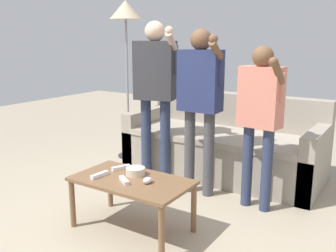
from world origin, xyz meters
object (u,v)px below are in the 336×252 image
game_remote_wand_far (100,175)px  game_remote_wand_spare (124,180)px  player_right (260,109)px  coffee_table (132,186)px  game_remote_wand_near (121,168)px  player_left (155,82)px  player_center (200,93)px  floor_lamp (126,20)px  snack_bowl (135,171)px  couch (224,146)px  game_remote_nunchuk (148,180)px

game_remote_wand_far → game_remote_wand_spare: bearing=2.9°
player_right → coffee_table: bearing=-126.9°
player_right → game_remote_wand_near: 1.27m
player_left → game_remote_wand_near: 1.12m
player_left → player_center: (0.58, -0.11, -0.05)m
floor_lamp → game_remote_wand_far: floor_lamp is taller
snack_bowl → game_remote_wand_near: snack_bowl is taller
snack_bowl → player_left: bearing=115.9°
player_left → player_right: (1.17, -0.13, -0.15)m
player_center → couch: bearing=93.7°
snack_bowl → floor_lamp: (-1.19, 1.40, 1.25)m
game_remote_wand_spare → couch: bearing=88.1°
couch → floor_lamp: floor_lamp is taller
snack_bowl → floor_lamp: floor_lamp is taller
coffee_table → player_center: bearing=84.1°
couch → floor_lamp: 1.90m
floor_lamp → game_remote_wand_spare: 2.36m
snack_bowl → game_remote_nunchuk: 0.21m
snack_bowl → game_remote_wand_far: 0.28m
couch → game_remote_wand_spare: 1.69m
game_remote_wand_far → snack_bowl: bearing=41.4°
coffee_table → player_left: player_left is taller
couch → player_right: bearing=-47.9°
game_remote_wand_near → game_remote_wand_spare: (0.21, -0.21, 0.00)m
game_remote_nunchuk → game_remote_wand_far: bearing=-166.7°
game_remote_wand_near → game_remote_wand_spare: bearing=-45.8°
floor_lamp → player_left: (0.73, -0.45, -0.66)m
snack_bowl → player_right: size_ratio=0.11×
couch → snack_bowl: (-0.08, -1.51, 0.15)m
snack_bowl → coffee_table: bearing=-70.7°
couch → game_remote_wand_far: couch is taller
coffee_table → player_left: (-0.49, 1.03, 0.68)m
floor_lamp → game_remote_wand_near: bearing=-53.4°
coffee_table → game_remote_wand_spare: size_ratio=6.39×
player_center → game_remote_nunchuk: bearing=-86.4°
player_left → game_remote_wand_near: (0.28, -0.90, -0.61)m
coffee_table → game_remote_nunchuk: 0.17m
couch → game_remote_nunchuk: 1.61m
coffee_table → player_left: size_ratio=0.56×
floor_lamp → game_remote_wand_near: floor_lamp is taller
floor_lamp → player_left: size_ratio=1.16×
snack_bowl → game_remote_wand_spare: size_ratio=1.06×
couch → coffee_table: bearing=-91.8°
game_remote_nunchuk → player_center: player_center is taller
coffee_table → game_remote_wand_near: size_ratio=5.73×
couch → floor_lamp: (-1.27, -0.11, 1.40)m
couch → game_remote_wand_near: (-0.26, -1.47, 0.13)m
player_right → game_remote_wand_far: size_ratio=8.52×
player_center → player_right: bearing=-1.6°
game_remote_wand_far → game_remote_wand_near: bearing=82.2°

